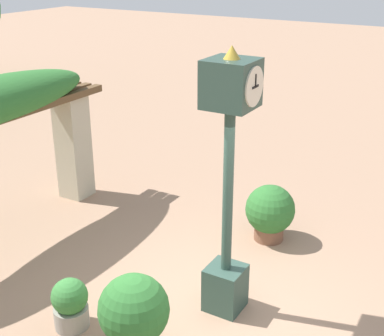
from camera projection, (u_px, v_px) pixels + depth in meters
name	position (u px, v px, depth m)	size (l,w,h in m)	color
ground_plane	(210.00, 316.00, 6.86)	(60.00, 60.00, 0.00)	#9E7A60
pedestal_clock	(228.00, 179.00, 6.34)	(0.54, 0.59, 3.41)	#2D473D
potted_plant_near_left	(134.00, 311.00, 5.98)	(0.81, 0.81, 1.04)	#9E563D
potted_plant_near_right	(270.00, 211.00, 8.51)	(0.79, 0.79, 0.93)	brown
potted_plant_far_left	(70.00, 303.00, 6.56)	(0.45, 0.45, 0.67)	gray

